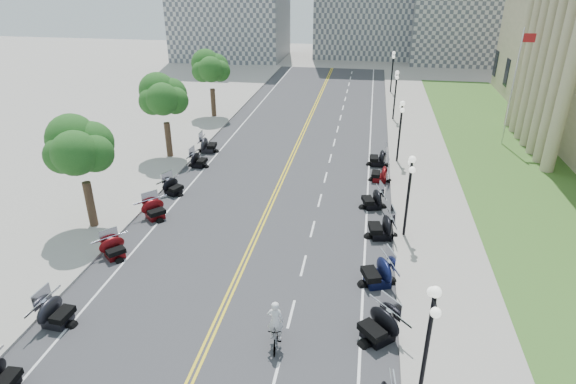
{
  "coord_description": "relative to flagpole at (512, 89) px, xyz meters",
  "views": [
    {
      "loc": [
        6.02,
        -21.36,
        14.5
      ],
      "look_at": [
        1.55,
        4.78,
        2.0
      ],
      "focal_mm": 30.0,
      "sensor_mm": 36.0,
      "label": 1
    }
  ],
  "objects": [
    {
      "name": "lane_dash_12",
      "position": [
        -14.8,
        2.0,
        -4.99
      ],
      "size": [
        0.12,
        2.0,
        0.0
      ],
      "primitive_type": "cube",
      "color": "white",
      "rests_on": "road"
    },
    {
      "name": "lane_dash_10",
      "position": [
        -14.8,
        -6.0,
        -4.99
      ],
      "size": [
        0.12,
        2.0,
        0.0
      ],
      "primitive_type": "cube",
      "color": "white",
      "rests_on": "road"
    },
    {
      "name": "lane_dash_11",
      "position": [
        -14.8,
        -2.0,
        -4.99
      ],
      "size": [
        0.12,
        2.0,
        0.0
      ],
      "primitive_type": "cube",
      "color": "white",
      "rests_on": "road"
    },
    {
      "name": "street_lamp_1",
      "position": [
        -9.4,
        -30.0,
        -2.4
      ],
      "size": [
        0.5,
        1.2,
        4.9
      ],
      "primitive_type": null,
      "color": "black",
      "rests_on": "sidewalk_north"
    },
    {
      "name": "motorcycle_s_6",
      "position": [
        -24.81,
        -18.27,
        -4.33
      ],
      "size": [
        2.7,
        2.7,
        1.34
      ],
      "primitive_type": null,
      "rotation": [
        0.0,
        0.0,
        0.83
      ],
      "color": "#590A0C",
      "rests_on": "road"
    },
    {
      "name": "motorcycle_s_4",
      "position": [
        -24.96,
        -28.38,
        -4.3
      ],
      "size": [
        2.14,
        2.14,
        1.4
      ],
      "primitive_type": null,
      "rotation": [
        0.0,
        0.0,
        1.5
      ],
      "color": "black",
      "rests_on": "road"
    },
    {
      "name": "lane_dash_9",
      "position": [
        -14.8,
        -10.0,
        -4.99
      ],
      "size": [
        0.12,
        2.0,
        0.0
      ],
      "primitive_type": "cube",
      "color": "white",
      "rests_on": "road"
    },
    {
      "name": "sidewalk_south",
      "position": [
        -28.5,
        -12.0,
        -4.92
      ],
      "size": [
        5.0,
        90.0,
        0.15
      ],
      "primitive_type": "cube",
      "color": "#9E9991",
      "rests_on": "ground"
    },
    {
      "name": "motorcycle_s_9",
      "position": [
        -25.27,
        -6.2,
        -4.28
      ],
      "size": [
        2.2,
        2.2,
        1.44
      ],
      "primitive_type": null,
      "rotation": [
        0.0,
        0.0,
        1.65
      ],
      "color": "black",
      "rests_on": "road"
    },
    {
      "name": "lane_dash_13",
      "position": [
        -14.8,
        6.0,
        -4.99
      ],
      "size": [
        0.12,
        2.0,
        0.0
      ],
      "primitive_type": "cube",
      "color": "white",
      "rests_on": "road"
    },
    {
      "name": "lane_dash_17",
      "position": [
        -14.8,
        22.0,
        -4.99
      ],
      "size": [
        0.12,
        2.0,
        0.0
      ],
      "primitive_type": "cube",
      "color": "white",
      "rests_on": "road"
    },
    {
      "name": "motorcycle_n_8",
      "position": [
        -10.78,
        -10.0,
        -4.33
      ],
      "size": [
        2.05,
        2.05,
        1.34
      ],
      "primitive_type": null,
      "rotation": [
        0.0,
        0.0,
        -1.64
      ],
      "color": "#590A0C",
      "rests_on": "road"
    },
    {
      "name": "flagpole",
      "position": [
        0.0,
        0.0,
        0.0
      ],
      "size": [
        1.1,
        0.2,
        10.0
      ],
      "primitive_type": null,
      "color": "silver",
      "rests_on": "ground"
    },
    {
      "name": "street_lamp_5",
      "position": [
        -9.4,
        18.0,
        -2.4
      ],
      "size": [
        0.5,
        1.2,
        4.9
      ],
      "primitive_type": null,
      "color": "black",
      "rests_on": "sidewalk_north"
    },
    {
      "name": "lane_dash_19",
      "position": [
        -14.8,
        30.0,
        -4.99
      ],
      "size": [
        0.12,
        2.0,
        0.0
      ],
      "primitive_type": "cube",
      "color": "white",
      "rests_on": "road"
    },
    {
      "name": "road",
      "position": [
        -18.0,
        -12.0,
        -5.0
      ],
      "size": [
        16.0,
        90.0,
        0.01
      ],
      "primitive_type": "cube",
      "color": "#333335",
      "rests_on": "ground"
    },
    {
      "name": "centerline_yellow_a",
      "position": [
        -18.12,
        -12.0,
        -4.99
      ],
      "size": [
        0.12,
        90.0,
        0.0
      ],
      "primitive_type": "cube",
      "color": "yellow",
      "rests_on": "road"
    },
    {
      "name": "motorcycle_n_4",
      "position": [
        -10.9,
        -26.97,
        -4.23
      ],
      "size": [
        3.1,
        3.1,
        1.54
      ],
      "primitive_type": null,
      "rotation": [
        0.0,
        0.0,
        -0.83
      ],
      "color": "black",
      "rests_on": "road"
    },
    {
      "name": "street_lamp_4",
      "position": [
        -9.4,
        6.0,
        -2.4
      ],
      "size": [
        0.5,
        1.2,
        4.9
      ],
      "primitive_type": null,
      "color": "black",
      "rests_on": "sidewalk_north"
    },
    {
      "name": "street_lamp_2",
      "position": [
        -9.4,
        -18.0,
        -2.4
      ],
      "size": [
        0.5,
        1.2,
        4.9
      ],
      "primitive_type": null,
      "color": "black",
      "rests_on": "sidewalk_north"
    },
    {
      "name": "motorcycle_n_7",
      "position": [
        -11.27,
        -14.5,
        -4.3
      ],
      "size": [
        2.47,
        2.47,
        1.4
      ],
      "primitive_type": null,
      "rotation": [
        0.0,
        0.0,
        -1.29
      ],
      "color": "black",
      "rests_on": "road"
    },
    {
      "name": "ground",
      "position": [
        -18.0,
        -22.0,
        -5.0
      ],
      "size": [
        160.0,
        160.0,
        0.0
      ],
      "primitive_type": "plane",
      "color": "gray"
    },
    {
      "name": "bicycle",
      "position": [
        -15.13,
        -28.08,
        -4.42
      ],
      "size": [
        0.77,
        1.97,
        1.15
      ],
      "primitive_type": "imported",
      "rotation": [
        0.0,
        0.0,
        0.12
      ],
      "color": "#A51414",
      "rests_on": "road"
    },
    {
      "name": "tree_3",
      "position": [
        -28.0,
        -8.0,
        -0.25
      ],
      "size": [
        4.8,
        4.8,
        9.2
      ],
      "primitive_type": null,
      "color": "#235619",
      "rests_on": "sidewalk_south"
    },
    {
      "name": "lane_dash_16",
      "position": [
        -14.8,
        18.0,
        -4.99
      ],
      "size": [
        0.12,
        2.0,
        0.0
      ],
      "primitive_type": "cube",
      "color": "white",
      "rests_on": "road"
    },
    {
      "name": "motorcycle_s_8",
      "position": [
        -24.96,
        -9.56,
        -4.36
      ],
      "size": [
        1.98,
        1.98,
        1.29
      ],
      "primitive_type": null,
      "rotation": [
        0.0,
        0.0,
        1.49
      ],
      "color": "black",
      "rests_on": "road"
    },
    {
      "name": "motorcycle_n_6",
      "position": [
        -10.73,
        -18.28,
        -4.23
      ],
      "size": [
        2.53,
        2.53,
        1.53
      ],
      "primitive_type": null,
      "rotation": [
        0.0,
        0.0,
        -1.4
      ],
      "color": "black",
      "rests_on": "road"
    },
    {
      "name": "lane_dash_6",
      "position": [
        -14.8,
        -22.0,
        -4.99
      ],
      "size": [
        0.12,
        2.0,
        0.0
      ],
      "primitive_type": "cube",
      "color": "white",
      "rests_on": "road"
    },
    {
      "name": "lane_dash_7",
      "position": [
        -14.8,
        -18.0,
        -4.99
      ],
      "size": [
        0.12,
        2.0,
        0.0
      ],
      "primitive_type": "cube",
      "color": "white",
      "rests_on": "road"
    },
    {
      "name": "edge_line_south",
      "position": [
        -24.4,
        -12.0,
        -4.99
      ],
      "size": [
        0.12,
        90.0,
        0.0
      ],
      "primitive_type": "cube",
      "color": "white",
      "rests_on": "road"
    },
    {
      "name": "lane_dash_14",
      "position": [
        -14.8,
        10.0,
        -4.99
      ],
      "size": [
        0.12,
        2.0,
        0.0
      ],
      "primitive_type": "cube",
      "color": "white",
      "rests_on": "road"
    },
    {
      "name": "cyclist_rider",
      "position": [
        -15.13,
        -28.08,
        -2.9
      ],
      "size": [
        0.69,
        0.45,
        1.9
      ],
      "primitive_type": "imported",
      "rotation": [
        0.0,
        0.0,
        3.14
      ],
      "color": "silver",
      "rests_on": "bicycle"
    },
    {
      "name": "tree_2",
      "position": [
        -28.0,
        -20.0,
        -0.25
      ],
      "size": [
        4.8,
        4.8,
        9.2
      ],
      "primitive_type": null,
      "color": "#235619",
      "rests_on": "sidewalk_south"
    },
    {
      "name": "motorcycle_n_9",
      "position": [
        -10.93,
        -6.87,
        -4.28
      ],
      "size": [
        2.13,
        2.13,
        1.44
      ],
      "primitive_type": null,
      "rotation": [
        0.0,
        0.0,
        -1.54
      ],
      "color": "black",
      "rests_on": "road"
    },
    {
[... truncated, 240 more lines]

